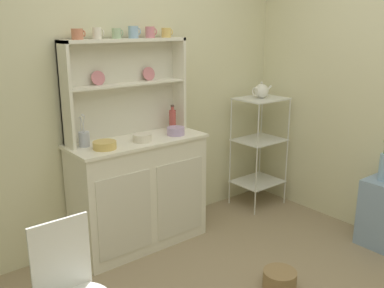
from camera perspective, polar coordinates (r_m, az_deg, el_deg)
wall_back at (r=3.56m, az=-8.56°, el=7.15°), size 3.84×0.05×2.50m
hutch_cabinet at (r=3.51m, az=-7.05°, el=-6.30°), size 1.10×0.45×0.90m
hutch_shelf_unit at (r=3.43m, az=-9.03°, el=8.33°), size 1.03×0.18×0.77m
bakers_rack at (r=4.25m, az=8.96°, el=0.58°), size 0.46×0.37×1.09m
wire_chair at (r=2.31m, az=-16.03°, el=-17.84°), size 0.36×0.36×0.85m
floor_basket at (r=3.16m, az=11.60°, el=-17.27°), size 0.23×0.23×0.13m
cup_terracotta_0 at (r=3.19m, az=-15.03°, el=13.97°), size 0.10×0.08×0.08m
cup_cream_1 at (r=3.25m, az=-12.52°, el=14.22°), size 0.08×0.07×0.08m
cup_sage_2 at (r=3.33m, az=-10.01°, el=14.32°), size 0.08×0.07×0.08m
cup_sky_3 at (r=3.40m, az=-7.79°, el=14.56°), size 0.09×0.08×0.09m
cup_rose_4 at (r=3.48m, az=-5.59°, el=14.62°), size 0.09×0.07×0.09m
cup_gold_5 at (r=3.57m, az=-3.43°, el=14.60°), size 0.09×0.08×0.08m
bowl_mixing_large at (r=3.15m, az=-11.57°, el=-0.14°), size 0.17×0.17×0.05m
bowl_floral_medium at (r=3.30m, az=-6.64°, el=0.85°), size 0.15×0.15×0.06m
bowl_cream_small at (r=3.48m, az=-2.18°, el=1.75°), size 0.14×0.14×0.06m
jam_bottle at (r=3.64m, az=-2.61°, el=3.31°), size 0.06×0.06×0.21m
utensil_jar at (r=3.24m, az=-14.18°, el=0.72°), size 0.08×0.08×0.24m
porcelain_teapot at (r=4.15m, az=9.23°, el=7.01°), size 0.23×0.14×0.16m
flower_vase at (r=3.73m, az=24.26°, el=-2.64°), size 0.08×0.08×0.35m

